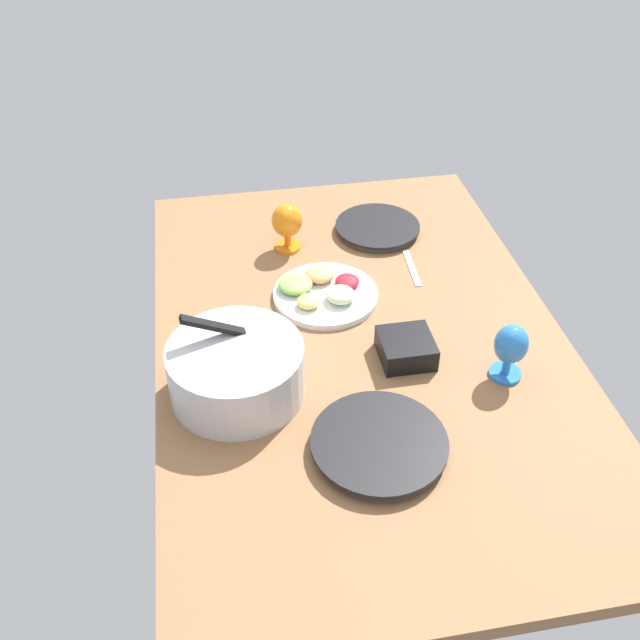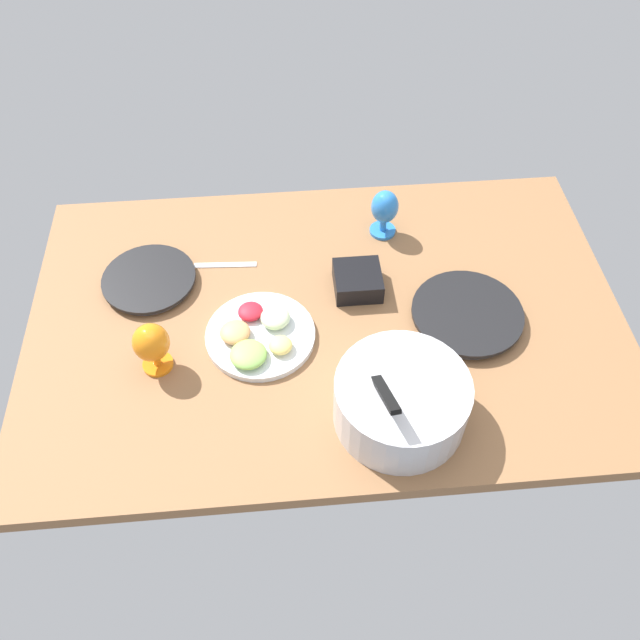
{
  "view_description": "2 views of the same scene",
  "coord_description": "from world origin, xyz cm",
  "px_view_note": "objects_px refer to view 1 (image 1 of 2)",
  "views": [
    {
      "loc": [
        -137.27,
        35.09,
        120.89
      ],
      "look_at": [
        -0.4,
        10.76,
        7.51
      ],
      "focal_mm": 40.73,
      "sensor_mm": 36.0,
      "label": 1
    },
    {
      "loc": [
        11.71,
        112.99,
        137.47
      ],
      "look_at": [
        2.45,
        7.57,
        7.51
      ],
      "focal_mm": 37.12,
      "sensor_mm": 36.0,
      "label": 2
    }
  ],
  "objects_px": {
    "dinner_plate_left": "(379,444)",
    "mixing_bowl": "(236,369)",
    "fruit_platter": "(323,292)",
    "square_bowl_black": "(406,347)",
    "hurricane_glass_blue": "(511,347)",
    "dinner_plate_right": "(377,228)",
    "hurricane_glass_orange": "(287,223)"
  },
  "relations": [
    {
      "from": "mixing_bowl",
      "to": "fruit_platter",
      "type": "xyz_separation_m",
      "value": [
        0.33,
        -0.26,
        -0.05
      ]
    },
    {
      "from": "hurricane_glass_orange",
      "to": "hurricane_glass_blue",
      "type": "bearing_deg",
      "value": -145.66
    },
    {
      "from": "square_bowl_black",
      "to": "hurricane_glass_blue",
      "type": "bearing_deg",
      "value": -115.31
    },
    {
      "from": "fruit_platter",
      "to": "hurricane_glass_orange",
      "type": "xyz_separation_m",
      "value": [
        0.26,
        0.06,
        0.07
      ]
    },
    {
      "from": "fruit_platter",
      "to": "square_bowl_black",
      "type": "xyz_separation_m",
      "value": [
        -0.28,
        -0.16,
        0.01
      ]
    },
    {
      "from": "fruit_platter",
      "to": "hurricane_glass_blue",
      "type": "bearing_deg",
      "value": -135.43
    },
    {
      "from": "dinner_plate_left",
      "to": "mixing_bowl",
      "type": "bearing_deg",
      "value": 50.87
    },
    {
      "from": "dinner_plate_left",
      "to": "mixing_bowl",
      "type": "height_order",
      "value": "mixing_bowl"
    },
    {
      "from": "hurricane_glass_blue",
      "to": "square_bowl_black",
      "type": "height_order",
      "value": "hurricane_glass_blue"
    },
    {
      "from": "hurricane_glass_orange",
      "to": "dinner_plate_left",
      "type": "bearing_deg",
      "value": -174.22
    },
    {
      "from": "square_bowl_black",
      "to": "fruit_platter",
      "type": "bearing_deg",
      "value": 29.37
    },
    {
      "from": "fruit_platter",
      "to": "square_bowl_black",
      "type": "relative_size",
      "value": 2.22
    },
    {
      "from": "dinner_plate_left",
      "to": "hurricane_glass_blue",
      "type": "bearing_deg",
      "value": -63.85
    },
    {
      "from": "dinner_plate_right",
      "to": "mixing_bowl",
      "type": "xyz_separation_m",
      "value": [
        -0.63,
        0.49,
        0.06
      ]
    },
    {
      "from": "hurricane_glass_blue",
      "to": "square_bowl_black",
      "type": "relative_size",
      "value": 1.16
    },
    {
      "from": "dinner_plate_right",
      "to": "hurricane_glass_blue",
      "type": "bearing_deg",
      "value": -167.51
    },
    {
      "from": "mixing_bowl",
      "to": "hurricane_glass_orange",
      "type": "relative_size",
      "value": 2.16
    },
    {
      "from": "dinner_plate_left",
      "to": "hurricane_glass_orange",
      "type": "relative_size",
      "value": 2.04
    },
    {
      "from": "mixing_bowl",
      "to": "fruit_platter",
      "type": "relative_size",
      "value": 1.09
    },
    {
      "from": "hurricane_glass_orange",
      "to": "fruit_platter",
      "type": "bearing_deg",
      "value": -166.63
    },
    {
      "from": "hurricane_glass_orange",
      "to": "square_bowl_black",
      "type": "bearing_deg",
      "value": -157.9
    },
    {
      "from": "dinner_plate_right",
      "to": "hurricane_glass_orange",
      "type": "xyz_separation_m",
      "value": [
        -0.04,
        0.29,
        0.08
      ]
    },
    {
      "from": "dinner_plate_right",
      "to": "mixing_bowl",
      "type": "bearing_deg",
      "value": 142.1
    },
    {
      "from": "hurricane_glass_blue",
      "to": "square_bowl_black",
      "type": "distance_m",
      "value": 0.25
    },
    {
      "from": "dinner_plate_left",
      "to": "fruit_platter",
      "type": "relative_size",
      "value": 1.04
    },
    {
      "from": "hurricane_glass_blue",
      "to": "mixing_bowl",
      "type": "bearing_deg",
      "value": 84.97
    },
    {
      "from": "dinner_plate_left",
      "to": "fruit_platter",
      "type": "xyz_separation_m",
      "value": [
        0.56,
        0.02,
        0.0
      ]
    },
    {
      "from": "square_bowl_black",
      "to": "mixing_bowl",
      "type": "bearing_deg",
      "value": 96.49
    },
    {
      "from": "square_bowl_black",
      "to": "dinner_plate_left",
      "type": "bearing_deg",
      "value": 154.04
    },
    {
      "from": "mixing_bowl",
      "to": "square_bowl_black",
      "type": "bearing_deg",
      "value": -83.51
    },
    {
      "from": "dinner_plate_left",
      "to": "hurricane_glass_orange",
      "type": "xyz_separation_m",
      "value": [
        0.81,
        0.08,
        0.07
      ]
    },
    {
      "from": "hurricane_glass_blue",
      "to": "fruit_platter",
      "type": "bearing_deg",
      "value": 44.57
    }
  ]
}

